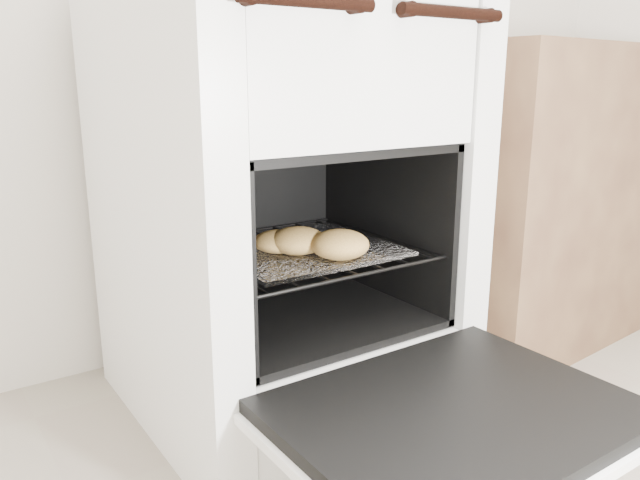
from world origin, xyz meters
The scene contains 6 objects.
stove centered at (-0.15, 1.14, 0.49)m, with size 0.65×0.72×1.00m.
oven_door centered at (-0.15, 0.59, 0.22)m, with size 0.59×0.46×0.04m.
oven_rack centered at (-0.15, 1.07, 0.39)m, with size 0.47×0.46×0.01m.
foil_sheet centered at (-0.15, 1.04, 0.40)m, with size 0.37×0.33×0.01m, color silver.
baked_rolls centered at (-0.20, 1.03, 0.43)m, with size 0.29×0.36×0.06m.
counter centered at (0.71, 1.15, 0.42)m, with size 0.84×0.56×0.84m, color brown.
Camera 1 is at (-0.85, -0.04, 0.75)m, focal length 35.00 mm.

